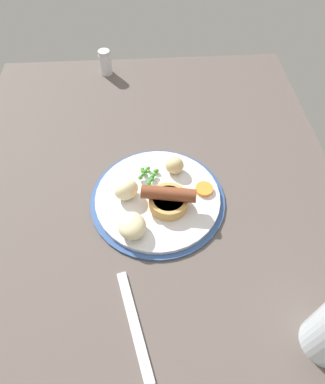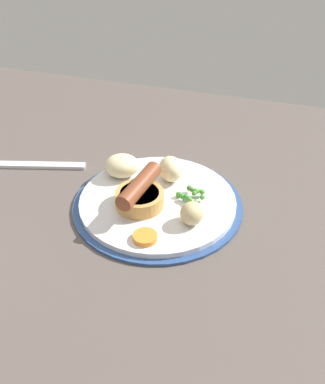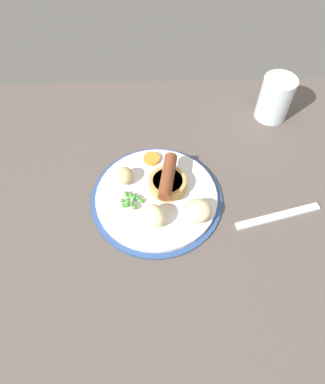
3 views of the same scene
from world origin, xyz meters
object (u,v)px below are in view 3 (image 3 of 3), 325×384
Objects in this scene: dinner_plate at (157,197)px; potato_chunk_0 at (154,216)px; fork at (278,216)px; pea_pile at (131,200)px; sausage_pudding at (168,181)px; potato_chunk_1 at (125,176)px; potato_chunk_2 at (197,211)px; carrot_slice_1 at (152,159)px; drinking_glass at (275,98)px.

dinner_plate is 6.75cm from potato_chunk_0.
pea_pile is at bearing 159.36° from fork.
potato_chunk_0 is (4.56, -4.46, 1.17)cm from pea_pile.
sausage_pudding is 9.00cm from potato_chunk_1.
carrot_slice_1 is at bearing 120.63° from potato_chunk_2.
sausage_pudding is 8.28cm from carrot_slice_1.
pea_pile is at bearing 135.66° from potato_chunk_0.
fork is (24.24, -5.06, -0.27)cm from dinner_plate.
fork is at bearing 0.14° from potato_chunk_2.
dinner_plate is 5.69× the size of pea_pile.
pea_pile is at bearing 164.82° from potato_chunk_2.
carrot_slice_1 is 0.34× the size of drinking_glass.
pea_pile is 0.45× the size of drinking_glass.
drinking_glass is (20.93, 29.36, 2.10)cm from potato_chunk_2.
potato_chunk_2 is at bearing -32.30° from potato_chunk_1.
potato_chunk_1 is at bearing 104.45° from pea_pile.
drinking_glass is (35.12, 20.39, 2.16)cm from potato_chunk_1.
dinner_plate reaches higher than fork.
potato_chunk_0 is at bearing -133.83° from drinking_glass.
fork is (29.28, -3.42, -1.97)cm from pea_pile.
potato_chunk_1 is 0.21× the size of fork.
drinking_glass is at bearing 37.53° from pea_pile.
drinking_glass is at bearing 54.52° from potato_chunk_2.
potato_chunk_2 is at bearing 47.31° from sausage_pudding.
drinking_glass is (29.53, 14.83, 3.50)cm from carrot_slice_1.
pea_pile is 13.27cm from potato_chunk_2.
dinner_plate is 2.56× the size of sausage_pudding.
dinner_plate is 2.56× the size of drinking_glass.
potato_chunk_0 is at bearing -173.11° from potato_chunk_2.
sausage_pudding is at bearing -139.75° from drinking_glass.
fork is (30.70, -8.93, -2.85)cm from potato_chunk_1.
potato_chunk_0 is at bearing -88.55° from carrot_slice_1.
potato_chunk_2 is 1.62× the size of carrot_slice_1.
sausage_pudding is at bearing -66.73° from carrot_slice_1.
dinner_plate is at bearing 146.61° from potato_chunk_2.
fork is at bearing -6.67° from pea_pile.
potato_chunk_0 is at bearing -94.45° from dinner_plate.
carrot_slice_1 is (-0.87, 9.43, 1.25)cm from dinner_plate.
sausage_pudding is at bearing -12.18° from potato_chunk_1.
sausage_pudding is at bearing 148.23° from fork.
fork is at bearing -11.78° from dinner_plate.
potato_chunk_2 reaches higher than potato_chunk_1.
dinner_plate is 24.76cm from fork.
potato_chunk_0 reaches higher than potato_chunk_2.
sausage_pudding is 23.22cm from fork.
carrot_slice_1 is at bearing 69.35° from pea_pile.
potato_chunk_0 is at bearing -59.02° from potato_chunk_1.
potato_chunk_2 is (14.19, -8.97, 0.06)cm from potato_chunk_1.
pea_pile is 42.61cm from drinking_glass.
dinner_plate is 1.51× the size of fork.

